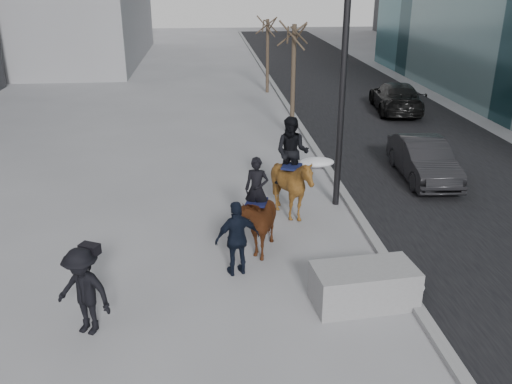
{
  "coord_description": "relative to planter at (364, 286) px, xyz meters",
  "views": [
    {
      "loc": [
        -1.11,
        -10.67,
        6.32
      ],
      "look_at": [
        0.0,
        1.2,
        1.5
      ],
      "focal_mm": 38.0,
      "sensor_mm": 36.0,
      "label": 1
    }
  ],
  "objects": [
    {
      "name": "mounted_right",
      "position": [
        -0.82,
        4.36,
        0.72
      ],
      "size": [
        2.01,
        2.11,
        2.82
      ],
      "color": "#4F2E0F",
      "rests_on": "ground"
    },
    {
      "name": "camera_crew",
      "position": [
        -5.45,
        -0.44,
        0.47
      ],
      "size": [
        1.3,
        1.08,
        1.75
      ],
      "color": "black",
      "rests_on": "ground"
    },
    {
      "name": "road",
      "position": [
        5.04,
        11.41,
        -0.41
      ],
      "size": [
        8.0,
        90.0,
        0.01
      ],
      "primitive_type": "cube",
      "color": "black",
      "rests_on": "ground"
    },
    {
      "name": "tree_far",
      "position": [
        0.44,
        21.44,
        1.81
      ],
      "size": [
        1.2,
        1.2,
        4.45
      ],
      "primitive_type": null,
      "color": "#3D2D24",
      "rests_on": "ground"
    },
    {
      "name": "curb",
      "position": [
        1.04,
        11.41,
        -0.36
      ],
      "size": [
        0.25,
        90.0,
        0.12
      ],
      "primitive_type": "cube",
      "color": "gray",
      "rests_on": "ground"
    },
    {
      "name": "planter",
      "position": [
        0.0,
        0.0,
        0.0
      ],
      "size": [
        2.17,
        1.24,
        0.83
      ],
      "primitive_type": "cube",
      "rotation": [
        0.0,
        0.0,
        0.1
      ],
      "color": "gray",
      "rests_on": "ground"
    },
    {
      "name": "lamppost",
      "position": [
        0.64,
        5.36,
        4.58
      ],
      "size": [
        0.25,
        2.35,
        9.09
      ],
      "color": "black",
      "rests_on": "ground"
    },
    {
      "name": "car_near",
      "position": [
        3.96,
        6.99,
        0.25
      ],
      "size": [
        1.65,
        4.12,
        1.33
      ],
      "primitive_type": "imported",
      "rotation": [
        0.0,
        0.0,
        -0.06
      ],
      "color": "black",
      "rests_on": "ground"
    },
    {
      "name": "snow_piles",
      "position": [
        0.74,
        3.85,
        -0.25
      ],
      "size": [
        1.35,
        9.04,
        0.34
      ],
      "color": "silver",
      "rests_on": "ground"
    },
    {
      "name": "mounted_left",
      "position": [
        -1.94,
        2.61,
        0.44
      ],
      "size": [
        1.27,
        1.94,
        2.31
      ],
      "color": "#4E250F",
      "rests_on": "ground"
    },
    {
      "name": "ground",
      "position": [
        -1.96,
        1.41,
        -0.42
      ],
      "size": [
        120.0,
        120.0,
        0.0
      ],
      "primitive_type": "plane",
      "color": "gray",
      "rests_on": "ground"
    },
    {
      "name": "tree_near",
      "position": [
        0.44,
        12.31,
        2.09
      ],
      "size": [
        1.2,
        1.2,
        5.01
      ],
      "primitive_type": null,
      "color": "#362720",
      "rests_on": "ground"
    },
    {
      "name": "feeder",
      "position": [
        -2.49,
        1.45,
        0.46
      ],
      "size": [
        1.11,
        0.99,
        1.75
      ],
      "color": "black",
      "rests_on": "ground"
    },
    {
      "name": "car_far",
      "position": [
        6.16,
        16.22,
        0.3
      ],
      "size": [
        2.67,
        5.17,
        1.43
      ],
      "primitive_type": "imported",
      "rotation": [
        0.0,
        0.0,
        3.0
      ],
      "color": "black",
      "rests_on": "ground"
    }
  ]
}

